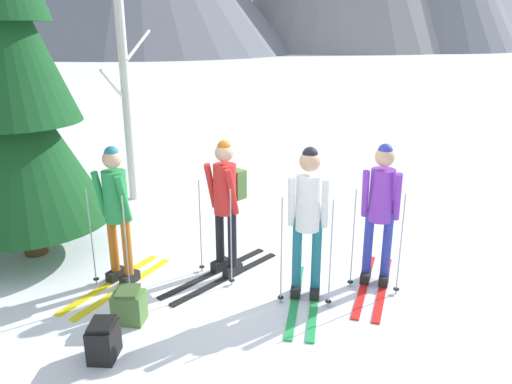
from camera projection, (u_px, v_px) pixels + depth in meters
The scene contains 10 objects.
ground_plane at pixel (255, 284), 6.09m from camera, with size 400.00×400.00×0.00m, color white.
skier_in_green at pixel (116, 211), 5.83m from camera, with size 1.06×1.60×1.72m.
skier_in_red at pixel (226, 201), 6.06m from camera, with size 1.44×1.53×1.73m.
skier_in_white at pixel (308, 217), 5.49m from camera, with size 0.61×1.67×1.79m.
skier_in_purple at pixel (381, 207), 5.80m from camera, with size 0.83×1.62×1.75m.
pine_tree_near at pixel (10, 80), 6.17m from camera, with size 2.14×2.14×5.18m.
pine_tree_mid at pixel (4, 102), 8.65m from camera, with size 1.58×1.58×3.83m.
birch_tree_tall at pixel (126, 88), 8.51m from camera, with size 0.64×1.27×3.96m.
backpack_on_snow_front at pixel (129, 306), 5.25m from camera, with size 0.35×0.28×0.38m.
backpack_on_snow_beside at pixel (103, 340), 4.68m from camera, with size 0.26×0.34×0.38m.
Camera 1 is at (-0.04, -5.43, 2.99)m, focal length 34.84 mm.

